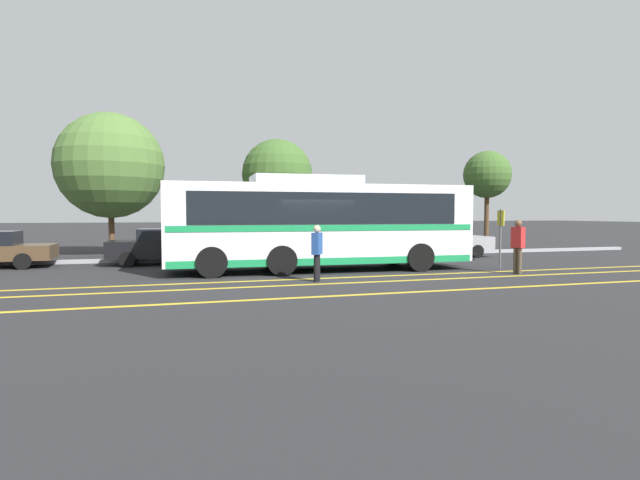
# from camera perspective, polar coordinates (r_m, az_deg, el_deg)

# --- Properties ---
(ground_plane) EXTENTS (220.00, 220.00, 0.00)m
(ground_plane) POSITION_cam_1_polar(r_m,az_deg,el_deg) (17.65, -1.12, -3.61)
(ground_plane) COLOR #262628
(lane_strip_0) EXTENTS (30.75, 0.20, 0.01)m
(lane_strip_0) POSITION_cam_1_polar(r_m,az_deg,el_deg) (15.93, 2.26, -4.32)
(lane_strip_0) COLOR gold
(lane_strip_0) RESTS_ON ground_plane
(lane_strip_1) EXTENTS (30.75, 0.20, 0.01)m
(lane_strip_1) POSITION_cam_1_polar(r_m,az_deg,el_deg) (14.80, 3.78, -4.89)
(lane_strip_1) COLOR gold
(lane_strip_1) RESTS_ON ground_plane
(lane_strip_2) EXTENTS (30.75, 0.20, 0.01)m
(lane_strip_2) POSITION_cam_1_polar(r_m,az_deg,el_deg) (12.88, 7.05, -6.10)
(lane_strip_2) COLOR gold
(lane_strip_2) RESTS_ON ground_plane
(curb_strip) EXTENTS (38.75, 0.36, 0.15)m
(curb_strip) POSITION_cam_1_polar(r_m,az_deg,el_deg) (23.02, -3.70, -1.88)
(curb_strip) COLOR #99999E
(curb_strip) RESTS_ON ground_plane
(transit_bus) EXTENTS (11.14, 3.05, 3.37)m
(transit_bus) POSITION_cam_1_polar(r_m,az_deg,el_deg) (17.90, -0.04, 2.08)
(transit_bus) COLOR white
(transit_bus) RESTS_ON ground_plane
(parked_car_1) EXTENTS (4.42, 2.14, 1.44)m
(parked_car_1) POSITION_cam_1_polar(r_m,az_deg,el_deg) (21.13, -17.33, -0.66)
(parked_car_1) COLOR black
(parked_car_1) RESTS_ON ground_plane
(parked_car_2) EXTENTS (4.45, 2.02, 1.31)m
(parked_car_2) POSITION_cam_1_polar(r_m,az_deg,el_deg) (22.43, -0.22, -0.48)
(parked_car_2) COLOR #335B33
(parked_car_2) RESTS_ON ground_plane
(parked_car_3) EXTENTS (4.91, 2.14, 1.48)m
(parked_car_3) POSITION_cam_1_polar(r_m,az_deg,el_deg) (24.31, 13.51, -0.12)
(parked_car_3) COLOR #9E9EA3
(parked_car_3) RESTS_ON ground_plane
(pedestrian_0) EXTENTS (0.30, 0.46, 1.84)m
(pedestrian_0) POSITION_cam_1_polar(r_m,az_deg,el_deg) (18.08, 21.68, -0.31)
(pedestrian_0) COLOR brown
(pedestrian_0) RESTS_ON ground_plane
(pedestrian_1) EXTENTS (0.42, 0.47, 1.69)m
(pedestrian_1) POSITION_cam_1_polar(r_m,az_deg,el_deg) (14.92, -0.35, -1.11)
(pedestrian_1) COLOR black
(pedestrian_1) RESTS_ON ground_plane
(bus_stop_sign) EXTENTS (0.07, 0.40, 2.21)m
(bus_stop_sign) POSITION_cam_1_polar(r_m,az_deg,el_deg) (19.39, 19.93, 0.95)
(bus_stop_sign) COLOR #59595E
(bus_stop_sign) RESTS_ON ground_plane
(tree_0) EXTENTS (3.75, 3.75, 5.99)m
(tree_0) POSITION_cam_1_polar(r_m,az_deg,el_deg) (26.82, -4.91, 7.43)
(tree_0) COLOR #513823
(tree_0) RESTS_ON ground_plane
(tree_1) EXTENTS (5.14, 5.14, 6.96)m
(tree_1) POSITION_cam_1_polar(r_m,az_deg,el_deg) (26.70, -22.85, 7.82)
(tree_1) COLOR #513823
(tree_1) RESTS_ON ground_plane
(tree_2) EXTENTS (2.83, 2.83, 5.82)m
(tree_2) POSITION_cam_1_polar(r_m,az_deg,el_deg) (31.88, 18.57, 7.05)
(tree_2) COLOR #513823
(tree_2) RESTS_ON ground_plane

